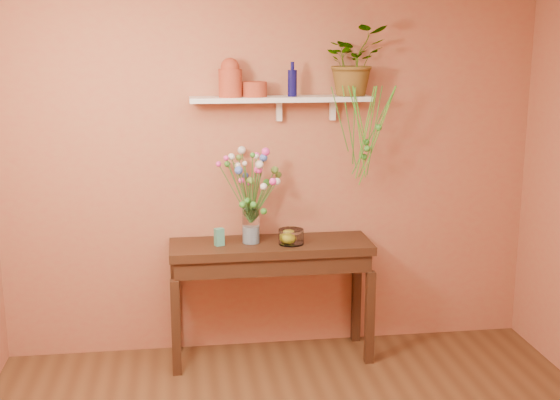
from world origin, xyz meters
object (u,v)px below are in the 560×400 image
at_px(sideboard, 271,260).
at_px(terracotta_jug, 230,78).
at_px(bouquet, 254,176).
at_px(blue_bottle, 292,82).
at_px(glass_bowl, 291,237).
at_px(spider_plant, 353,61).
at_px(glass_vase, 251,228).

height_order(sideboard, terracotta_jug, terracotta_jug).
bearing_deg(bouquet, blue_bottle, 13.04).
bearing_deg(glass_bowl, blue_bottle, 79.21).
height_order(terracotta_jug, blue_bottle, terracotta_jug).
relative_size(terracotta_jug, bouquet, 0.50).
distance_m(terracotta_jug, spider_plant, 0.90).
height_order(sideboard, spider_plant, spider_plant).
height_order(glass_vase, bouquet, bouquet).
bearing_deg(spider_plant, sideboard, -167.61).
bearing_deg(terracotta_jug, spider_plant, 2.44).
bearing_deg(sideboard, glass_bowl, -22.36).
bearing_deg(sideboard, bouquet, 164.43).
relative_size(blue_bottle, spider_plant, 0.49).
relative_size(blue_bottle, glass_bowl, 1.35).
height_order(terracotta_jug, bouquet, terracotta_jug).
height_order(sideboard, bouquet, bouquet).
distance_m(glass_vase, bouquet, 0.38).
bearing_deg(bouquet, glass_bowl, -19.31).
bearing_deg(spider_plant, blue_bottle, -175.40).
relative_size(blue_bottle, glass_vase, 0.94).
height_order(spider_plant, glass_vase, spider_plant).
bearing_deg(blue_bottle, glass_vase, -165.26).
height_order(sideboard, glass_vase, glass_vase).
distance_m(sideboard, glass_bowl, 0.23).
bearing_deg(glass_vase, sideboard, -7.08).
xyz_separation_m(spider_plant, glass_bowl, (-0.48, -0.19, -1.25)).
distance_m(blue_bottle, glass_bowl, 1.11).
bearing_deg(spider_plant, bouquet, -172.06).
xyz_separation_m(sideboard, terracotta_jug, (-0.27, 0.10, 1.31)).
bearing_deg(spider_plant, glass_bowl, -158.01).
height_order(sideboard, glass_bowl, glass_bowl).
relative_size(sideboard, terracotta_jug, 5.35).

